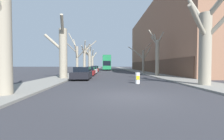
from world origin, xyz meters
TOP-DOWN VIEW (x-y plane):
  - ground_plane at (0.00, 0.00)m, footprint 300.00×300.00m
  - sidewalk_left at (-6.53, 50.00)m, footprint 3.25×120.00m
  - sidewalk_right at (6.53, 50.00)m, footprint 3.25×120.00m
  - building_facade_right at (13.14, 27.00)m, footprint 10.08×38.57m
  - street_tree_left_0 at (-6.21, 0.06)m, footprint 1.98×4.06m
  - street_tree_left_1 at (-6.03, 9.66)m, footprint 2.90×3.27m
  - street_tree_left_2 at (-6.14, 18.00)m, footprint 4.51×4.74m
  - street_tree_left_3 at (-5.96, 26.45)m, footprint 3.08×3.30m
  - street_tree_left_4 at (-6.12, 36.30)m, footprint 2.97×1.90m
  - street_tree_left_5 at (-6.00, 45.54)m, footprint 1.93×4.23m
  - street_tree_right_0 at (6.14, 3.33)m, footprint 4.18×3.51m
  - street_tree_right_1 at (5.99, 13.53)m, footprint 1.61×3.12m
  - street_tree_right_2 at (6.02, 21.87)m, footprint 4.81×3.33m
  - double_decker_bus at (-1.01, 40.38)m, footprint 2.44×11.35m
  - parked_car_0 at (-3.82, 9.35)m, footprint 1.86×4.17m
  - parked_car_1 at (-3.82, 15.25)m, footprint 1.83×4.45m
  - parked_car_2 at (-3.82, 20.75)m, footprint 1.82×4.41m
  - parked_car_3 at (-3.82, 27.28)m, footprint 1.74×4.53m
  - traffic_bollard at (1.49, 5.22)m, footprint 0.38×0.39m

SIDE VIEW (x-z plane):
  - ground_plane at x=0.00m, z-range 0.00..0.00m
  - sidewalk_left at x=-6.53m, z-range 0.00..0.12m
  - sidewalk_right at x=6.53m, z-range 0.00..0.12m
  - traffic_bollard at x=1.49m, z-range 0.00..0.94m
  - parked_car_1 at x=-3.82m, z-range -0.02..1.26m
  - parked_car_2 at x=-3.82m, z-range -0.03..1.30m
  - parked_car_0 at x=-3.82m, z-range -0.03..1.34m
  - parked_car_3 at x=-3.82m, z-range -0.04..1.39m
  - double_decker_bus at x=-1.01m, z-range 0.30..4.80m
  - street_tree_right_2 at x=6.02m, z-range -0.33..5.83m
  - street_tree_left_5 at x=-6.00m, z-range -0.53..6.42m
  - street_tree_right_1 at x=5.99m, z-range -0.32..6.40m
  - street_tree_left_2 at x=-6.14m, z-range -0.52..6.61m
  - street_tree_left_1 at x=-6.03m, z-range -0.24..6.45m
  - street_tree_left_0 at x=-6.21m, z-range -0.22..6.64m
  - street_tree_left_3 at x=-5.96m, z-range -0.35..6.88m
  - street_tree_right_0 at x=6.14m, z-range -0.57..7.29m
  - street_tree_left_4 at x=-6.12m, z-range 0.05..6.86m
  - building_facade_right at x=13.14m, z-range -0.01..14.39m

